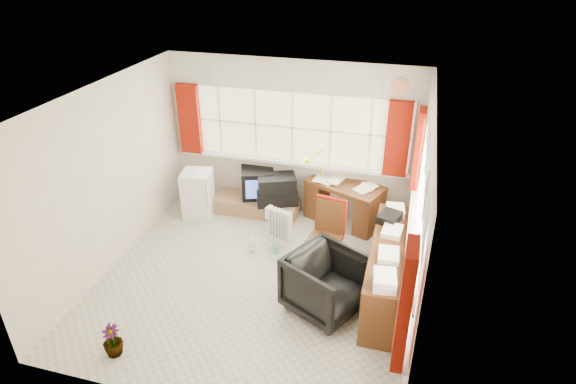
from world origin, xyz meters
name	(u,v)px	position (x,y,z in m)	size (l,w,h in m)	color
ground	(254,280)	(0.00, 0.00, 0.00)	(4.00, 4.00, 0.00)	beige
room_walls	(250,180)	(0.00, 0.00, 1.50)	(4.00, 4.00, 4.00)	beige
window_back	(292,158)	(0.00, 1.94, 0.95)	(3.70, 0.12, 3.60)	beige
window_right	(412,243)	(1.94, 0.00, 0.95)	(0.12, 3.70, 3.60)	beige
curtains	(340,161)	(0.92, 0.93, 1.46)	(3.83, 3.83, 1.15)	#951508
overhead_cabinets	(349,102)	(0.98, 0.98, 2.25)	(3.98, 3.98, 0.48)	beige
desk	(344,201)	(0.89, 1.80, 0.38)	(1.31, 0.99, 0.72)	#5A3115
desk_lamp	(321,157)	(0.46, 2.00, 0.99)	(0.19, 0.18, 0.45)	yellow
task_chair	(327,233)	(0.86, 0.57, 0.55)	(0.50, 0.52, 1.04)	black
office_chair	(326,283)	(1.02, -0.28, 0.39)	(0.82, 0.85, 0.77)	black
radiator	(280,229)	(0.08, 0.97, 0.22)	(0.39, 0.25, 0.55)	white
credenza	(390,269)	(1.73, 0.20, 0.39)	(0.50, 2.00, 0.85)	#5A3115
file_tray	(390,217)	(1.64, 0.76, 0.80)	(0.25, 0.32, 0.11)	black
tv_bench	(256,205)	(-0.55, 1.72, 0.12)	(1.40, 0.50, 0.25)	#9B714D
crt_tv	(258,182)	(-0.55, 1.85, 0.49)	(0.65, 0.62, 0.47)	black
hifi_stack	(277,190)	(-0.19, 1.71, 0.47)	(0.76, 0.63, 0.46)	black
mini_fridge	(198,194)	(-1.43, 1.40, 0.39)	(0.53, 0.53, 0.77)	white
spray_bottle_a	(252,243)	(-0.25, 0.65, 0.14)	(0.10, 0.11, 0.27)	white
spray_bottle_b	(275,247)	(0.09, 0.69, 0.09)	(0.08, 0.09, 0.19)	#84C5BF
flower_vase	(112,340)	(-1.07, -1.61, 0.20)	(0.22, 0.22, 0.39)	black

